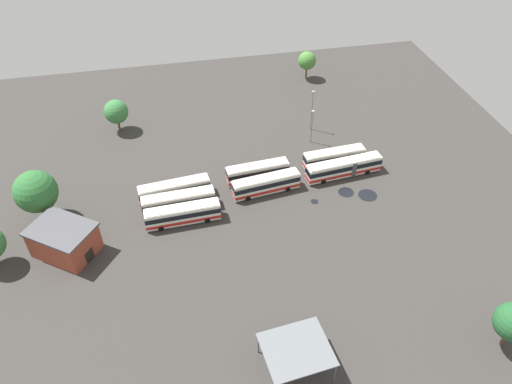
{
  "coord_description": "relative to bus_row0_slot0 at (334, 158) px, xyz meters",
  "views": [
    {
      "loc": [
        15.74,
        66.65,
        59.24
      ],
      "look_at": [
        1.9,
        1.54,
        1.53
      ],
      "focal_mm": 34.38,
      "sensor_mm": 36.0,
      "label": 1
    }
  ],
  "objects": [
    {
      "name": "ground_plane",
      "position": [
        15.05,
        4.95,
        -1.86
      ],
      "size": [
        111.75,
        111.75,
        0.0
      ],
      "primitive_type": "plane",
      "color": "#383533"
    },
    {
      "name": "bus_row0_slot0",
      "position": [
        0.0,
        0.0,
        0.0
      ],
      "size": [
        12.28,
        3.26,
        3.51
      ],
      "color": "silver",
      "rests_on": "ground_plane"
    },
    {
      "name": "bus_row0_slot1",
      "position": [
        -0.81,
        3.39,
        0.0
      ],
      "size": [
        15.08,
        3.98,
        3.51
      ],
      "color": "silver",
      "rests_on": "ground_plane"
    },
    {
      "name": "bus_row1_slot0",
      "position": [
        15.54,
        1.25,
        -0.0
      ],
      "size": [
        11.98,
        3.39,
        3.51
      ],
      "color": "silver",
      "rests_on": "ground_plane"
    },
    {
      "name": "bus_row1_slot1",
      "position": [
        14.8,
        5.12,
        0.0
      ],
      "size": [
        12.8,
        4.05,
        3.51
      ],
      "color": "silver",
      "rests_on": "ground_plane"
    },
    {
      "name": "bus_row2_slot0",
      "position": [
        31.27,
        3.22,
        0.0
      ],
      "size": [
        12.97,
        3.76,
        3.51
      ],
      "color": "silver",
      "rests_on": "ground_plane"
    },
    {
      "name": "bus_row2_slot1",
      "position": [
        30.83,
        6.49,
        0.0
      ],
      "size": [
        12.85,
        3.1,
        3.51
      ],
      "color": "silver",
      "rests_on": "ground_plane"
    },
    {
      "name": "bus_row2_slot2",
      "position": [
        30.43,
        9.9,
        0.0
      ],
      "size": [
        12.9,
        3.0,
        3.51
      ],
      "color": "silver",
      "rests_on": "ground_plane"
    },
    {
      "name": "depot_building",
      "position": [
        49.42,
        12.81,
        0.8
      ],
      "size": [
        12.06,
        11.5,
        5.28
      ],
      "color": "#99422D",
      "rests_on": "ground_plane"
    },
    {
      "name": "maintenance_shelter",
      "position": [
        18.83,
        39.91,
        2.07
      ],
      "size": [
        9.19,
        8.23,
        4.13
      ],
      "color": "slate",
      "rests_on": "ground_plane"
    },
    {
      "name": "lamp_post_far_corner",
      "position": [
        2.07,
        -8.58,
        2.32
      ],
      "size": [
        0.56,
        0.28,
        7.53
      ],
      "color": "slate",
      "rests_on": "ground_plane"
    },
    {
      "name": "lamp_post_near_entrance",
      "position": [
        0.77,
        -13.13,
        3.21
      ],
      "size": [
        0.56,
        0.28,
        9.29
      ],
      "color": "slate",
      "rests_on": "ground_plane"
    },
    {
      "name": "tree_south_edge",
      "position": [
        53.8,
        3.98,
        4.28
      ],
      "size": [
        7.21,
        7.21,
        9.74
      ],
      "color": "brown",
      "rests_on": "ground_plane"
    },
    {
      "name": "tree_north_edge",
      "position": [
        -4.86,
        -35.53,
        2.93
      ],
      "size": [
        4.42,
        4.42,
        7.02
      ],
      "color": "brown",
      "rests_on": "ground_plane"
    },
    {
      "name": "tree_west_edge",
      "position": [
        41.12,
        -21.39,
        2.74
      ],
      "size": [
        5.06,
        5.06,
        7.14
      ],
      "color": "brown",
      "rests_on": "ground_plane"
    },
    {
      "name": "puddle_back_corner",
      "position": [
        2.42,
        -2.19,
        -1.85
      ],
      "size": [
        3.32,
        3.32,
        0.01
      ],
      "primitive_type": "cylinder",
      "color": "black",
      "rests_on": "ground_plane"
    },
    {
      "name": "puddle_front_lane",
      "position": [
        -3.27,
        9.93,
        -1.85
      ],
      "size": [
        3.49,
        3.49,
        0.01
      ],
      "primitive_type": "cylinder",
      "color": "black",
      "rests_on": "ground_plane"
    },
    {
      "name": "puddle_near_shelter",
      "position": [
        0.32,
        8.32,
        -1.85
      ],
      "size": [
        2.91,
        2.91,
        0.01
      ],
      "primitive_type": "cylinder",
      "color": "black",
      "rests_on": "ground_plane"
    },
    {
      "name": "puddle_between_rows",
      "position": [
        32.39,
        0.9,
        -1.85
      ],
      "size": [
        3.06,
        3.06,
        0.01
      ],
      "primitive_type": "cylinder",
      "color": "black",
      "rests_on": "ground_plane"
    },
    {
      "name": "puddle_centre_drain",
      "position": [
        6.78,
        9.56,
        -1.85
      ],
      "size": [
        1.41,
        1.41,
        0.01
      ],
      "primitive_type": "cylinder",
      "color": "black",
      "rests_on": "ground_plane"
    }
  ]
}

